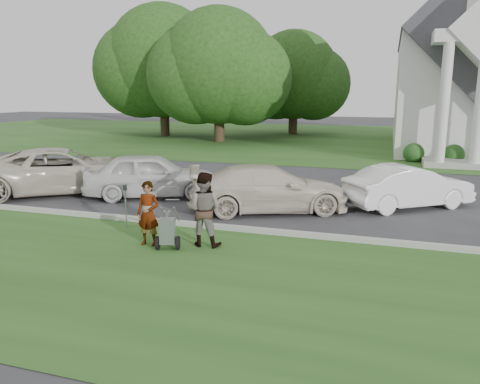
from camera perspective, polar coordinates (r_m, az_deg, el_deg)
The scene contains 16 objects.
ground at distance 12.44m, azimuth -2.73°, elevation -5.36°, with size 120.00×120.00×0.00m, color #333335.
grass_strip at distance 9.85m, azimuth -8.90°, elevation -10.32°, with size 80.00×7.00×0.01m, color #28501B.
church_lawn at distance 38.51m, azimuth 11.43°, elevation 6.42°, with size 80.00×30.00×0.01m, color #28501B.
curb at distance 12.91m, azimuth -1.89°, elevation -4.34°, with size 80.00×0.18×0.15m, color #9E9E93.
church at distance 34.63m, azimuth 26.56°, elevation 14.62°, with size 9.19×19.00×24.10m.
tree_left at distance 35.28m, azimuth -2.64°, elevation 14.44°, with size 10.63×8.40×9.71m.
tree_far at distance 40.45m, azimuth -9.39°, elevation 14.84°, with size 11.64×9.20×10.73m.
tree_back at distance 41.91m, azimuth 6.57°, elevation 13.50°, with size 9.61×7.60×8.89m.
striping_cart at distance 11.39m, azimuth -8.82°, elevation -4.81°, with size 0.76×1.20×1.04m.
person_left at distance 11.67m, azimuth -11.12°, elevation -2.67°, with size 0.58×0.38×1.60m, color #999999.
person_right at distance 11.45m, azimuth -4.46°, elevation -2.16°, with size 0.89×0.70×1.84m, color #999999.
parking_meter_near at distance 13.28m, azimuth -13.79°, elevation -1.01°, with size 0.09×0.08×1.26m.
car_a at distance 18.72m, azimuth -20.82°, elevation 2.47°, with size 2.78×6.04×1.68m, color beige.
car_b at distance 17.07m, azimuth -10.78°, elevation 2.05°, with size 1.89×4.70×1.60m, color silver.
car_c at distance 14.83m, azimuth 3.54°, elevation 0.44°, with size 2.05×5.04×1.46m, color beige.
car_d at distance 16.20m, azimuth 19.84°, elevation 0.62°, with size 1.47×4.23×1.39m, color white.
Camera 1 is at (4.15, -11.11, 3.76)m, focal length 35.00 mm.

